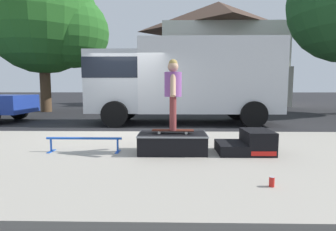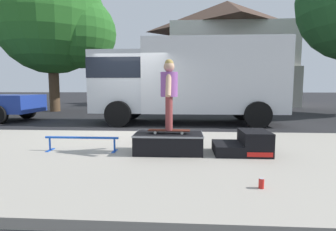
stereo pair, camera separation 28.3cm
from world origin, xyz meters
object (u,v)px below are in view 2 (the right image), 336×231
(skater_kid, at_px, (169,89))
(soda_can, at_px, (261,183))
(box_truck, at_px, (186,78))
(street_tree_neighbour, at_px, (57,23))
(kicker_ramp, at_px, (246,144))
(grind_rail, at_px, (82,140))
(skateboard, at_px, (169,130))
(skate_box, at_px, (169,142))

(skater_kid, relative_size, soda_can, 10.36)
(box_truck, xyz_separation_m, street_tree_neighbour, (-7.13, 4.61, 3.25))
(skater_kid, height_order, soda_can, skater_kid)
(box_truck, bearing_deg, soda_can, -82.55)
(kicker_ramp, relative_size, soda_can, 7.94)
(grind_rail, relative_size, skateboard, 1.83)
(skateboard, relative_size, street_tree_neighbour, 0.10)
(kicker_ramp, relative_size, skater_kid, 0.77)
(kicker_ramp, distance_m, skater_kid, 1.76)
(soda_can, distance_m, street_tree_neighbour, 14.74)
(skateboard, xyz_separation_m, skater_kid, (0.00, -0.00, 0.78))
(skate_box, distance_m, kicker_ramp, 1.44)
(box_truck, bearing_deg, skateboard, -93.80)
(skate_box, distance_m, soda_can, 2.12)
(grind_rail, height_order, street_tree_neighbour, street_tree_neighbour)
(skater_kid, bearing_deg, skate_box, 114.02)
(grind_rail, bearing_deg, soda_can, -30.46)
(soda_can, xyz_separation_m, street_tree_neighbour, (-8.02, 11.41, 4.76))
(kicker_ramp, xyz_separation_m, box_truck, (-1.09, 5.09, 1.40))
(skater_kid, xyz_separation_m, box_truck, (0.34, 5.11, 0.37))
(grind_rail, distance_m, skateboard, 1.71)
(skate_box, height_order, skateboard, skateboard)
(kicker_ramp, height_order, skater_kid, skater_kid)
(skateboard, bearing_deg, skater_kid, -63.43)
(skateboard, distance_m, street_tree_neighbour, 12.65)
(skate_box, height_order, soda_can, skate_box)
(skate_box, relative_size, grind_rail, 0.88)
(soda_can, bearing_deg, grind_rail, 149.54)
(street_tree_neighbour, bearing_deg, soda_can, -54.91)
(kicker_ramp, distance_m, box_truck, 5.40)
(skate_box, bearing_deg, grind_rail, 179.57)
(box_truck, distance_m, street_tree_neighbour, 9.08)
(skate_box, height_order, grind_rail, skate_box)
(skate_box, bearing_deg, skater_kid, -65.98)
(skate_box, xyz_separation_m, skater_kid, (0.01, -0.02, 1.01))
(skateboard, distance_m, skater_kid, 0.78)
(street_tree_neighbour, bearing_deg, skater_kid, -55.08)
(skate_box, relative_size, street_tree_neighbour, 0.16)
(kicker_ramp, height_order, street_tree_neighbour, street_tree_neighbour)
(skateboard, height_order, skater_kid, skater_kid)
(grind_rail, relative_size, skater_kid, 1.11)
(kicker_ramp, relative_size, skateboard, 1.27)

